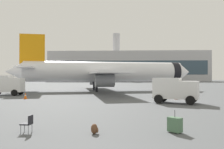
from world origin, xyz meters
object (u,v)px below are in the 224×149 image
object	(u,v)px
cargo_van	(175,89)
safety_cone_outer	(25,96)
airplane_at_gate	(104,72)
safety_cone_mid	(154,88)
safety_cone_near	(171,91)
gate_chair	(28,123)
traveller_backpack	(95,129)
safety_cone_far	(176,96)
rolling_suitcase	(175,125)
service_truck	(6,84)

from	to	relation	value
cargo_van	safety_cone_outer	distance (m)	17.75
airplane_at_gate	safety_cone_mid	xyz separation A→B (m)	(10.13, 5.21, -3.25)
safety_cone_near	gate_chair	bearing A→B (deg)	-114.47
traveller_backpack	gate_chair	xyz separation A→B (m)	(-3.24, 0.03, 0.27)
safety_cone_near	safety_cone_far	world-z (taller)	safety_cone_near
cargo_van	rolling_suitcase	world-z (taller)	cargo_van
safety_cone_mid	rolling_suitcase	size ratio (longest dim) A/B	0.75
safety_cone_mid	safety_cone_outer	size ratio (longest dim) A/B	1.09
safety_cone_outer	rolling_suitcase	size ratio (longest dim) A/B	0.69
safety_cone_near	safety_cone_outer	xyz separation A→B (m)	(-20.06, -11.36, -0.00)
cargo_van	traveller_backpack	size ratio (longest dim) A/B	10.07
cargo_van	gate_chair	bearing A→B (deg)	-127.77
cargo_van	safety_cone_far	bearing A→B (deg)	76.29
airplane_at_gate	safety_cone_mid	distance (m)	11.85
cargo_van	rolling_suitcase	distance (m)	12.91
airplane_at_gate	safety_cone_outer	bearing A→B (deg)	-117.64
safety_cone_mid	rolling_suitcase	world-z (taller)	rolling_suitcase
safety_cone_near	safety_cone_mid	bearing A→B (deg)	98.23
cargo_van	safety_cone_far	xyz separation A→B (m)	(1.00, 4.09, -1.08)
airplane_at_gate	safety_cone_far	bearing A→B (deg)	-58.17
gate_chair	airplane_at_gate	bearing A→B (deg)	87.96
gate_chair	safety_cone_outer	bearing A→B (deg)	113.65
safety_cone_outer	rolling_suitcase	distance (m)	21.74
safety_cone_far	traveller_backpack	size ratio (longest dim) A/B	1.57
safety_cone_far	airplane_at_gate	bearing A→B (deg)	121.83
service_truck	safety_cone_far	world-z (taller)	service_truck
safety_cone_near	safety_cone_far	xyz separation A→B (m)	(-1.74, -11.02, -0.01)
airplane_at_gate	safety_cone_near	size ratio (longest dim) A/B	46.07
safety_cone_far	gate_chair	size ratio (longest dim) A/B	0.87
service_truck	safety_cone_mid	distance (m)	28.80
service_truck	rolling_suitcase	bearing A→B (deg)	-47.68
safety_cone_mid	gate_chair	bearing A→B (deg)	-106.54
safety_cone_far	safety_cone_near	bearing A→B (deg)	81.01
safety_cone_near	gate_chair	xyz separation A→B (m)	(-12.75, -28.03, 0.12)
safety_cone_outer	safety_cone_far	bearing A→B (deg)	1.05
safety_cone_near	cargo_van	bearing A→B (deg)	-100.29
cargo_van	safety_cone_near	world-z (taller)	cargo_van
cargo_van	safety_cone_near	size ratio (longest dim) A/B	6.27
service_truck	safety_cone_near	bearing A→B (deg)	13.37
service_truck	safety_cone_near	distance (m)	26.07
service_truck	safety_cone_far	size ratio (longest dim) A/B	6.55
traveller_backpack	safety_cone_near	bearing A→B (deg)	71.26
safety_cone_far	gate_chair	distance (m)	20.26
safety_cone_mid	traveller_backpack	bearing A→B (deg)	-101.96
rolling_suitcase	gate_chair	xyz separation A→B (m)	(-7.11, -0.39, 0.11)
safety_cone_mid	gate_chair	distance (m)	39.71
cargo_van	service_truck	bearing A→B (deg)	158.08
airplane_at_gate	gate_chair	size ratio (longest dim) A/B	41.28
safety_cone_mid	traveller_backpack	distance (m)	38.94
safety_cone_outer	safety_cone_near	bearing A→B (deg)	29.52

